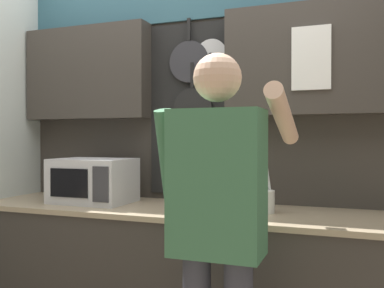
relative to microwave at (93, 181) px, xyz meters
The scene contains 6 objects.
base_cabinet_counter 0.85m from the microwave, ahead, with size 2.58×0.66×0.88m.
back_wall_unit 0.82m from the microwave, 25.57° to the left, with size 3.15×0.22×2.47m.
microwave is the anchor object (origin of this frame).
knife_block 0.69m from the microwave, ahead, with size 0.12×0.16×0.25m.
utensil_crock 1.09m from the microwave, ahead, with size 0.12×0.12×0.31m.
person 1.19m from the microwave, 31.27° to the right, with size 0.54×0.63×1.64m.
Camera 1 is at (0.93, -2.32, 1.29)m, focal length 40.00 mm.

